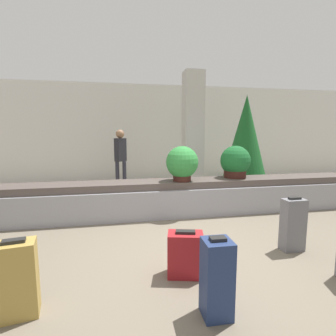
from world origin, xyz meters
The scene contains 12 objects.
ground_plane centered at (0.00, 0.00, 0.00)m, with size 18.00×18.00×0.00m, color #6B6051.
back_wall centered at (0.00, 5.50, 1.60)m, with size 18.00×0.06×3.20m.
carousel centered at (0.00, 1.70, 0.33)m, with size 8.48×0.78×0.68m.
pillar centered at (1.01, 3.41, 1.60)m, with size 0.49×0.49×3.20m.
suitcase_0 centered at (-0.25, -0.60, 0.25)m, with size 0.45×0.34×0.53m.
suitcase_1 centered at (-1.88, -0.96, 0.35)m, with size 0.37×0.28×0.71m.
suitcase_2 centered at (1.38, -0.25, 0.37)m, with size 0.31×0.18×0.76m.
suitcase_4 centered at (-0.15, -1.30, 0.36)m, with size 0.26×0.26×0.74m.
potted_plant_0 centered at (1.46, 1.78, 1.00)m, with size 0.63×0.63×0.67m.
potted_plant_1 centered at (0.26, 1.59, 1.03)m, with size 0.63×0.63×0.69m.
traveler_0 centered at (-0.88, 4.21, 1.02)m, with size 0.35×0.35×1.71m.
decorated_tree centered at (2.33, 3.04, 1.38)m, with size 1.25×1.25×2.59m.
Camera 1 is at (-0.99, -3.33, 1.63)m, focal length 28.00 mm.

